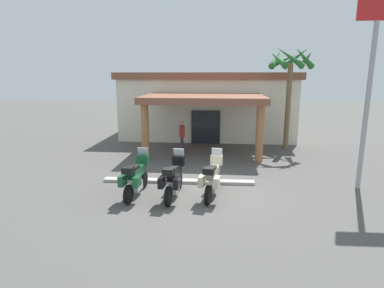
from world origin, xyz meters
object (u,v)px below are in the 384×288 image
at_px(roadside_sign, 372,60).
at_px(motorcycle_black, 174,179).
at_px(motorcycle_cream, 212,178).
at_px(palm_tree_near_portico, 290,69).
at_px(motel_building, 208,104).
at_px(motorcycle_green, 136,177).
at_px(pedestrian, 182,134).

bearing_deg(roadside_sign, motorcycle_black, -168.51).
height_order(motorcycle_cream, roadside_sign, roadside_sign).
bearing_deg(motorcycle_cream, roadside_sign, -67.04).
bearing_deg(motorcycle_cream, palm_tree_near_portico, -17.83).
bearing_deg(roadside_sign, motel_building, 119.64).
height_order(motel_building, motorcycle_cream, motel_building).
xyz_separation_m(motel_building, motorcycle_green, (-2.36, -11.94, -1.55)).
distance_m(pedestrian, palm_tree_near_portico, 7.09).
bearing_deg(motorcycle_green, palm_tree_near_portico, -34.76).
bearing_deg(motorcycle_cream, motorcycle_green, 102.91).
bearing_deg(roadside_sign, motorcycle_green, -170.90).
xyz_separation_m(motorcycle_green, pedestrian, (1.01, 6.77, 0.34)).
relative_size(motorcycle_green, roadside_sign, 0.30).
bearing_deg(palm_tree_near_portico, pedestrian, -168.68).
bearing_deg(roadside_sign, palm_tree_near_portico, 101.68).
relative_size(motorcycle_green, motorcycle_black, 1.00).
bearing_deg(motorcycle_green, motorcycle_black, -86.79).
xyz_separation_m(motorcycle_black, palm_tree_near_portico, (5.64, 8.06, 3.90)).
height_order(motel_building, palm_tree_near_portico, palm_tree_near_portico).
relative_size(motorcycle_black, palm_tree_near_portico, 0.38).
relative_size(motorcycle_cream, palm_tree_near_portico, 0.37).
bearing_deg(motel_building, motorcycle_green, -99.63).
relative_size(motel_building, motorcycle_cream, 5.44).
height_order(motel_building, roadside_sign, roadside_sign).
distance_m(motorcycle_black, palm_tree_near_portico, 10.58).
relative_size(motorcycle_green, palm_tree_near_portico, 0.38).
relative_size(motel_building, motorcycle_green, 5.41).
distance_m(motorcycle_green, motorcycle_black, 1.38).
relative_size(motorcycle_black, pedestrian, 1.24).
relative_size(motorcycle_black, roadside_sign, 0.30).
bearing_deg(motorcycle_black, pedestrian, 9.93).
bearing_deg(motorcycle_green, pedestrian, -1.89).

